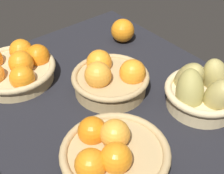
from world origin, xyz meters
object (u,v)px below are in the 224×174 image
Objects in this scene: basket_center at (110,78)px; basket_near_right at (112,155)px; basket_far_right_pears at (203,91)px; basket_near_left at (15,68)px; loose_orange_front_gap at (123,31)px.

basket_near_right is (22.51, -17.49, 0.10)cm from basket_center.
basket_near_left is (-43.67, -34.29, -1.06)cm from basket_far_right_pears.
basket_center is 28.50cm from basket_near_right.
basket_near_right is at bearing -37.85° from basket_center.
basket_far_right_pears reaches higher than basket_near_right.
basket_near_right reaches higher than basket_center.
basket_far_right_pears is 55.53cm from basket_near_left.
loose_orange_front_gap is (3.09, 40.39, 0.10)cm from basket_near_left.
basket_far_right_pears is at bearing 35.72° from basket_center.
basket_near_right is at bearing -42.81° from loose_orange_front_gap.
basket_near_right is at bearing 2.00° from basket_near_left.
basket_near_right is (1.33, -32.72, -0.60)cm from basket_far_right_pears.
basket_far_right_pears reaches higher than basket_near_left.
basket_near_right reaches higher than loose_orange_front_gap.
basket_center reaches higher than basket_near_left.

